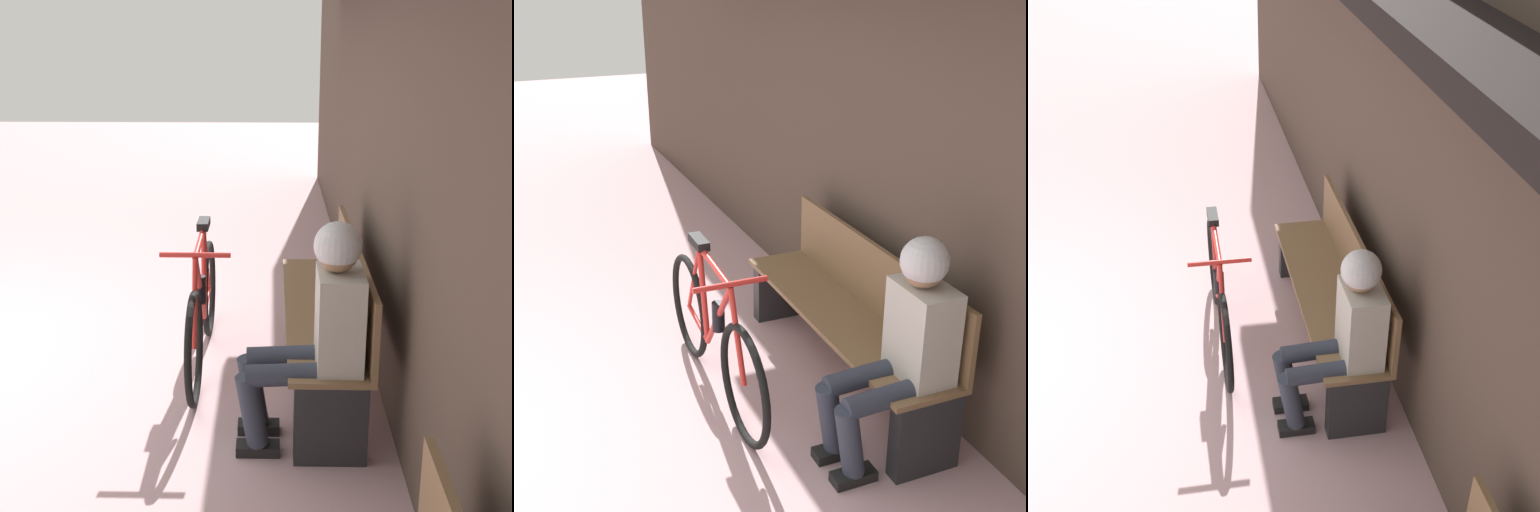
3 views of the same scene
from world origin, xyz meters
TOP-DOWN VIEW (x-y plane):
  - storefront_wall at (0.00, 2.76)m, footprint 12.00×0.56m
  - park_bench_near at (0.03, 2.43)m, footprint 1.88×0.42m
  - bicycle at (-0.14, 1.65)m, footprint 1.63×0.40m
  - person_seated at (0.76, 2.31)m, footprint 0.34×0.62m

SIDE VIEW (x-z plane):
  - bicycle at x=-0.14m, z-range -0.08..0.81m
  - park_bench_near at x=0.03m, z-range -0.02..0.84m
  - person_seated at x=0.76m, z-range 0.09..1.27m
  - storefront_wall at x=0.00m, z-range 0.06..3.26m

